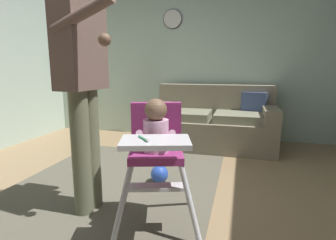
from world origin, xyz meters
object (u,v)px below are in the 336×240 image
at_px(high_chair, 156,141).
at_px(wall_clock, 173,19).
at_px(couch, 214,123).
at_px(adult_standing, 83,82).
at_px(toy_ball, 159,174).

xyz_separation_m(high_chair, wall_clock, (-0.55, 2.62, 1.23)).
distance_m(couch, high_chair, 2.17).
xyz_separation_m(couch, wall_clock, (-0.73, 0.48, 1.52)).
height_order(adult_standing, toy_ball, adult_standing).
distance_m(couch, toy_ball, 1.51).
height_order(high_chair, wall_clock, wall_clock).
relative_size(adult_standing, wall_clock, 5.85).
bearing_deg(high_chair, wall_clock, 175.07).
height_order(couch, wall_clock, wall_clock).
bearing_deg(adult_standing, couch, 76.08).
height_order(high_chair, adult_standing, adult_standing).
relative_size(couch, wall_clock, 5.68).
relative_size(high_chair, wall_clock, 3.04).
distance_m(toy_ball, wall_clock, 2.63).
bearing_deg(high_chair, couch, 158.51).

